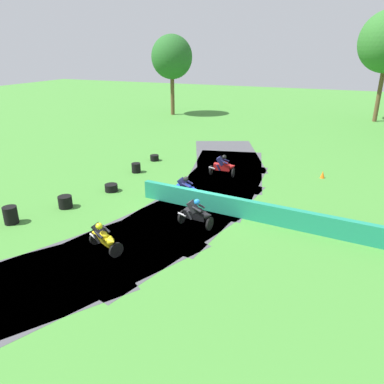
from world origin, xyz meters
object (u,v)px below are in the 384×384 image
tire_stack_extra_a (155,158)px  traffic_cone (323,175)px  motorcycle_lead_yellow (104,237)px  tire_stack_far (136,168)px  tire_stack_mid_a (65,202)px  motorcycle_chase_black (196,214)px  tire_stack_near (11,215)px  motorcycle_fourth_red (223,166)px  tire_stack_mid_b (111,188)px  motorcycle_trailing_blue (186,189)px

tire_stack_extra_a → traffic_cone: bearing=3.5°
motorcycle_lead_yellow → tire_stack_far: bearing=113.7°
motorcycle_lead_yellow → tire_stack_mid_a: size_ratio=2.45×
motorcycle_chase_black → tire_stack_mid_a: size_ratio=2.51×
tire_stack_near → traffic_cone: 17.22m
tire_stack_mid_a → tire_stack_far: bearing=86.7°
motorcycle_fourth_red → tire_stack_mid_b: 6.84m
tire_stack_near → tire_stack_far: (1.41, 8.52, -0.10)m
tire_stack_far → motorcycle_lead_yellow: bearing=-66.3°
tire_stack_mid_a → tire_stack_extra_a: bearing=88.8°
tire_stack_extra_a → motorcycle_fourth_red: bearing=-14.1°
tire_stack_extra_a → tire_stack_mid_a: bearing=-91.2°
tire_stack_mid_a → tire_stack_extra_a: tire_stack_mid_a is taller
motorcycle_trailing_blue → motorcycle_chase_black: bearing=-57.8°
motorcycle_lead_yellow → tire_stack_mid_a: motorcycle_lead_yellow is taller
motorcycle_chase_black → tire_stack_mid_b: (-5.99, 2.25, -0.46)m
tire_stack_mid_b → tire_stack_far: (-0.44, 3.40, 0.10)m
tire_stack_far → traffic_cone: (10.98, 3.44, -0.08)m
motorcycle_fourth_red → traffic_cone: (5.67, 2.05, -0.44)m
tire_stack_mid_a → tire_stack_extra_a: size_ratio=1.14×
tire_stack_near → tire_stack_extra_a: tire_stack_near is taller
motorcycle_chase_black → tire_stack_mid_a: motorcycle_chase_black is taller
tire_stack_mid_a → tire_stack_far: 6.18m
tire_stack_mid_b → traffic_cone: size_ratio=1.59×
motorcycle_chase_black → tire_stack_mid_a: 6.82m
motorcycle_trailing_blue → tire_stack_extra_a: bearing=130.5°
motorcycle_chase_black → tire_stack_extra_a: bearing=128.1°
motorcycle_lead_yellow → tire_stack_far: (-3.96, 8.99, -0.33)m
tire_stack_mid_a → traffic_cone: (11.34, 9.60, -0.08)m
motorcycle_lead_yellow → tire_stack_near: size_ratio=2.08×
tire_stack_near → tire_stack_extra_a: bearing=83.7°
motorcycle_trailing_blue → tire_stack_mid_a: size_ratio=2.51×
motorcycle_chase_black → tire_stack_extra_a: (-6.60, 8.41, -0.46)m
tire_stack_far → traffic_cone: size_ratio=1.36×
tire_stack_far → motorcycle_fourth_red: bearing=14.6°
tire_stack_near → tire_stack_extra_a: size_ratio=1.35×
tire_stack_near → tire_stack_mid_a: 2.58m
motorcycle_chase_black → traffic_cone: size_ratio=3.87×
motorcycle_lead_yellow → tire_stack_mid_b: (-3.51, 5.59, -0.43)m
tire_stack_near → tire_stack_mid_a: (1.05, 2.35, -0.10)m
tire_stack_mid_b → motorcycle_trailing_blue: bearing=4.6°
tire_stack_mid_a → tire_stack_mid_b: (0.80, 2.77, -0.10)m
tire_stack_mid_a → tire_stack_extra_a: (0.19, 8.93, -0.10)m
motorcycle_lead_yellow → motorcycle_trailing_blue: motorcycle_trailing_blue is taller
motorcycle_lead_yellow → tire_stack_extra_a: motorcycle_lead_yellow is taller
motorcycle_trailing_blue → motorcycle_lead_yellow: bearing=-98.0°
traffic_cone → tire_stack_mid_b: bearing=-147.0°
tire_stack_extra_a → motorcycle_chase_black: bearing=-51.9°
motorcycle_fourth_red → tire_stack_mid_b: bearing=-135.6°
motorcycle_lead_yellow → traffic_cone: 14.28m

